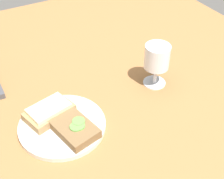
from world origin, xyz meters
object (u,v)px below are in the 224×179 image
plate (62,125)px  sandwich_with_cheese (49,111)px  wine_glass (157,59)px  sandwich_with_cucumber (75,129)px

plate → sandwich_with_cheese: 5.10cm
wine_glass → sandwich_with_cucumber: bearing=-165.1°
plate → sandwich_with_cucumber: 5.01cm
sandwich_with_cucumber → wine_glass: 30.60cm
sandwich_with_cheese → sandwich_with_cucumber: size_ratio=1.08×
sandwich_with_cucumber → wine_glass: wine_glass is taller
plate → sandwich_with_cheese: size_ratio=1.61×
plate → sandwich_with_cheese: bearing=111.4°
sandwich_with_cheese → plate: bearing=-68.6°
sandwich_with_cheese → sandwich_with_cucumber: sandwich_with_cheese is taller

